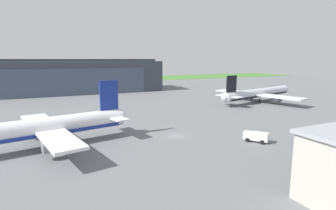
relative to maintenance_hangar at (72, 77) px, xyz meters
The scene contains 6 objects.
ground_plane 98.96m from the maintenance_hangar, 82.28° to the right, with size 440.00×440.00×0.00m, color slate.
grass_field_strip 83.82m from the maintenance_hangar, 80.86° to the left, with size 440.00×56.00×0.08m, color #457C31.
maintenance_hangar is the anchor object (origin of this frame).
airliner_far_left 95.54m from the maintenance_hangar, 44.46° to the right, with size 45.85×40.07×11.83m.
airliner_near_left 94.89m from the maintenance_hangar, 98.82° to the right, with size 36.81×33.20×13.17m.
stair_truck 112.68m from the maintenance_hangar, 75.90° to the right, with size 4.34×5.27×2.25m.
Camera 1 is at (-27.07, -53.82, 18.03)m, focal length 28.36 mm.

